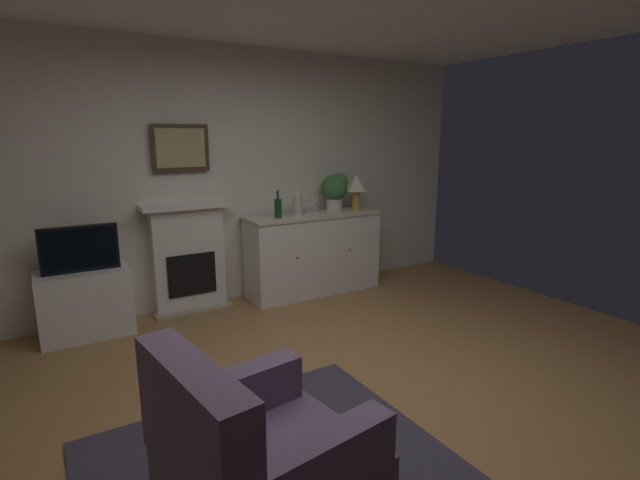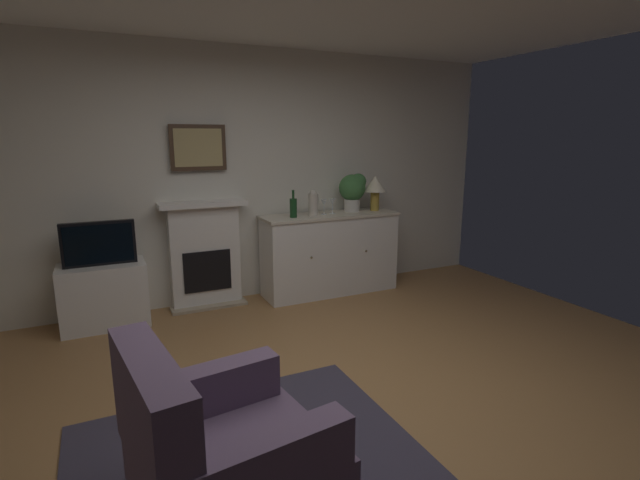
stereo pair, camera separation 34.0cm
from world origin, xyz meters
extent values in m
cube|color=#9E7042|center=(0.00, 0.00, -0.05)|extent=(6.15, 5.08, 0.10)
cube|color=silver|center=(0.00, 2.51, 1.32)|extent=(6.15, 0.06, 2.64)
cube|color=white|center=(-0.43, 2.39, 0.53)|extent=(0.70, 0.18, 1.05)
cube|color=tan|center=(-0.43, 2.29, 0.01)|extent=(0.77, 0.20, 0.03)
cube|color=black|center=(-0.43, 2.29, 0.39)|extent=(0.48, 0.02, 0.42)
cube|color=white|center=(-0.43, 2.36, 1.07)|extent=(0.87, 0.27, 0.05)
cube|color=#473323|center=(-0.43, 2.43, 1.63)|extent=(0.55, 0.03, 0.45)
cube|color=tan|center=(-0.43, 2.41, 1.63)|extent=(0.47, 0.01, 0.37)
cube|color=white|center=(0.93, 2.20, 0.44)|extent=(1.51, 0.45, 0.87)
cube|color=beige|center=(0.93, 2.20, 0.89)|extent=(1.54, 0.48, 0.03)
sphere|color=brown|center=(0.59, 1.97, 0.50)|extent=(0.02, 0.02, 0.02)
sphere|color=brown|center=(1.26, 1.97, 0.50)|extent=(0.02, 0.02, 0.02)
cylinder|color=#B79338|center=(1.50, 2.20, 1.01)|extent=(0.10, 0.10, 0.22)
cone|color=#EFE5C6|center=(1.50, 2.20, 1.21)|extent=(0.26, 0.26, 0.18)
cylinder|color=#193F1E|center=(0.47, 2.16, 1.00)|extent=(0.08, 0.08, 0.20)
cylinder|color=#193F1E|center=(0.47, 2.16, 1.15)|extent=(0.03, 0.03, 0.09)
cylinder|color=silver|center=(0.85, 2.20, 0.90)|extent=(0.06, 0.06, 0.00)
cylinder|color=silver|center=(0.85, 2.20, 0.95)|extent=(0.01, 0.01, 0.09)
cone|color=silver|center=(0.85, 2.20, 1.03)|extent=(0.07, 0.07, 0.07)
cylinder|color=silver|center=(0.96, 2.21, 0.90)|extent=(0.06, 0.06, 0.00)
cylinder|color=silver|center=(0.96, 2.21, 0.95)|extent=(0.01, 0.01, 0.09)
cone|color=silver|center=(0.96, 2.21, 1.03)|extent=(0.07, 0.07, 0.07)
cylinder|color=beige|center=(0.70, 2.15, 1.02)|extent=(0.11, 0.11, 0.24)
sphere|color=beige|center=(0.70, 2.15, 1.14)|extent=(0.08, 0.08, 0.08)
cube|color=white|center=(-1.41, 2.22, 0.30)|extent=(0.75, 0.42, 0.60)
cube|color=black|center=(-1.41, 2.20, 0.80)|extent=(0.62, 0.06, 0.40)
cube|color=black|center=(-1.41, 2.17, 0.80)|extent=(0.57, 0.01, 0.35)
cylinder|color=beige|center=(1.23, 2.25, 0.97)|extent=(0.18, 0.18, 0.14)
sphere|color=#3D753D|center=(1.23, 2.25, 1.17)|extent=(0.30, 0.30, 0.30)
sphere|color=#3D753D|center=(1.29, 2.22, 1.24)|extent=(0.18, 0.18, 0.18)
cube|color=#604C66|center=(-0.93, -0.58, 0.26)|extent=(0.89, 0.86, 0.32)
cube|color=#604C66|center=(-1.26, -0.62, 0.67)|extent=(0.26, 0.77, 0.50)
cube|color=#604C66|center=(-0.89, -0.90, 0.53)|extent=(0.73, 0.23, 0.22)
cube|color=#604C66|center=(-0.98, -0.26, 0.53)|extent=(0.73, 0.23, 0.22)
cylinder|color=#473323|center=(-0.64, -0.22, 0.05)|extent=(0.05, 0.05, 0.10)
camera|label=1|loc=(-1.67, -2.21, 1.73)|focal=26.32mm
camera|label=2|loc=(-1.37, -2.37, 1.73)|focal=26.32mm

